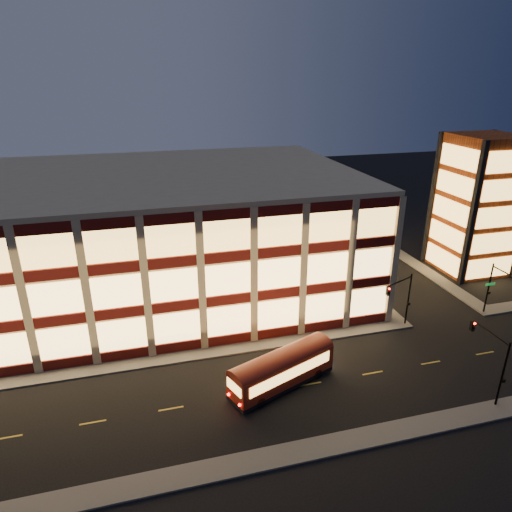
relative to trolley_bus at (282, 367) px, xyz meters
name	(u,v)px	position (x,y,z in m)	size (l,w,h in m)	color
ground	(187,362)	(-7.54, 5.50, -1.84)	(200.00, 200.00, 0.00)	black
sidewalk_office_south	(153,360)	(-10.54, 6.50, -1.77)	(54.00, 2.00, 0.15)	#514F4C
sidewalk_office_east	(337,267)	(15.46, 22.50, -1.77)	(2.00, 30.00, 0.15)	#514F4C
sidewalk_tower_west	(407,259)	(26.46, 22.50, -1.77)	(2.00, 30.00, 0.15)	#514F4C
sidewalk_near	(210,471)	(-7.54, -7.50, -1.77)	(100.00, 2.00, 0.15)	#514F4C
office_building	(141,234)	(-10.45, 22.41, 5.41)	(50.45, 30.45, 14.50)	tan
stair_tower	(478,205)	(32.42, 17.45, 7.15)	(8.60, 8.60, 18.00)	#8C3814
traffic_signal_far	(401,294)	(14.67, 5.73, 2.27)	(3.79, 1.87, 6.00)	black
traffic_signal_right	(500,285)	(25.96, 4.87, 2.26)	(1.20, 4.37, 6.00)	black
traffic_signal_near	(492,353)	(15.96, -5.54, 2.29)	(0.32, 4.45, 6.00)	black
trolley_bus	(282,367)	(0.00, 0.00, 0.00)	(10.03, 5.88, 3.32)	maroon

